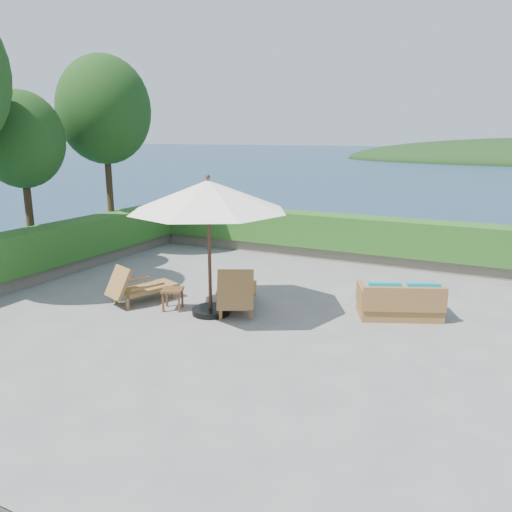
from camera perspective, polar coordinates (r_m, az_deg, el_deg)
The scene contains 14 objects.
ground at distance 10.73m, azimuth -3.36°, elevation -6.45°, with size 12.00×12.00×0.00m, color gray.
foundation at distance 11.36m, azimuth -3.25°, elevation -13.82°, with size 12.00×12.00×3.00m, color #5C5449.
ocean at distance 12.10m, azimuth -3.15°, elevation -19.92°, with size 600.00×600.00×0.00m, color #172E49.
planter_wall_far at distance 15.59m, azimuth 6.90°, elevation 0.57°, with size 12.00×0.60×0.36m, color gray.
planter_wall_left at distance 14.20m, azimuth -23.40°, elevation -1.78°, with size 0.60×12.00×0.36m, color gray.
hedge_far at distance 15.45m, azimuth 6.97°, elevation 2.99°, with size 12.40×0.90×1.00m, color #1A4C15.
hedge_left at distance 14.05m, azimuth -23.66°, elevation 0.86°, with size 0.90×12.40×1.00m, color #1A4C15.
tree_mid at distance 14.70m, azimuth -25.23°, elevation 11.87°, with size 2.20×2.20×4.83m.
tree_far at distance 16.27m, azimuth -16.96°, elevation 15.63°, with size 2.80×2.80×6.03m.
patio_umbrella at distance 10.10m, azimuth -5.49°, elevation 6.71°, with size 3.61×3.61×2.93m.
lounge_left at distance 11.54m, azimuth -13.25°, elevation -3.39°, with size 1.16×1.68×0.90m.
lounge_right at distance 10.68m, azimuth -2.20°, elevation -4.08°, with size 1.44×1.94×1.04m.
side_table at distance 10.92m, azimuth -9.53°, elevation -4.13°, with size 0.58×0.58×0.47m.
wicker_loveseat at distance 10.75m, azimuth 16.14°, elevation -5.15°, with size 1.87×1.45×0.82m.
Camera 1 is at (5.04, -8.72, 3.69)m, focal length 35.00 mm.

